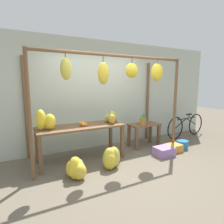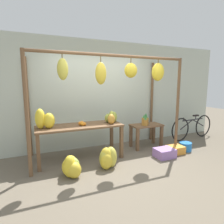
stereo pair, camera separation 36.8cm
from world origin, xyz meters
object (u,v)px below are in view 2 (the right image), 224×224
(pineapple_cluster, at_px, (145,120))
(banana_pile_on_table, at_px, (44,120))
(orange_pile, at_px, (82,124))
(parked_bicycle, at_px, (192,127))
(banana_pile_ground_left, at_px, (71,167))
(fruit_crate_purple, at_px, (175,150))
(fruit_crate_white, at_px, (165,153))
(papaya_pile, at_px, (111,118))
(banana_pile_ground_right, at_px, (107,159))
(blue_bucket, at_px, (185,146))

(pineapple_cluster, bearing_deg, banana_pile_on_table, -177.54)
(orange_pile, relative_size, parked_bicycle, 0.09)
(banana_pile_ground_left, relative_size, fruit_crate_purple, 1.15)
(fruit_crate_white, distance_m, fruit_crate_purple, 0.41)
(banana_pile_ground_left, relative_size, papaya_pile, 1.13)
(banana_pile_on_table, xyz_separation_m, banana_pile_ground_right, (1.12, -0.67, -0.76))
(orange_pile, height_order, banana_pile_ground_right, orange_pile)
(fruit_crate_white, relative_size, blue_bucket, 1.44)
(banana_pile_ground_right, distance_m, papaya_pile, 1.02)
(banana_pile_on_table, height_order, fruit_crate_white, banana_pile_on_table)
(parked_bicycle, relative_size, fruit_crate_purple, 4.44)
(pineapple_cluster, xyz_separation_m, banana_pile_ground_left, (-2.11, -0.82, -0.56))
(parked_bicycle, xyz_separation_m, papaya_pile, (-2.80, -0.23, 0.54))
(pineapple_cluster, bearing_deg, papaya_pile, -172.98)
(pineapple_cluster, relative_size, banana_pile_ground_left, 0.71)
(fruit_crate_white, bearing_deg, banana_pile_ground_left, -178.37)
(orange_pile, height_order, fruit_crate_white, orange_pile)
(fruit_crate_white, distance_m, blue_bucket, 0.79)
(pineapple_cluster, distance_m, parked_bicycle, 1.82)
(banana_pile_ground_left, distance_m, fruit_crate_white, 2.17)
(papaya_pile, bearing_deg, banana_pile_ground_right, -119.04)
(fruit_crate_white, bearing_deg, parked_bicycle, 26.64)
(banana_pile_on_table, relative_size, fruit_crate_purple, 1.10)
(banana_pile_on_table, height_order, orange_pile, banana_pile_on_table)
(banana_pile_on_table, distance_m, blue_bucket, 3.47)
(blue_bucket, xyz_separation_m, parked_bicycle, (0.95, 0.72, 0.26))
(pineapple_cluster, distance_m, blue_bucket, 1.20)
(blue_bucket, bearing_deg, pineapple_cluster, 143.36)
(orange_pile, bearing_deg, banana_pile_ground_right, -62.68)
(orange_pile, height_order, banana_pile_ground_left, orange_pile)
(banana_pile_on_table, relative_size, banana_pile_ground_right, 0.98)
(pineapple_cluster, xyz_separation_m, fruit_crate_purple, (0.45, -0.66, -0.64))
(blue_bucket, distance_m, fruit_crate_purple, 0.38)
(banana_pile_on_table, bearing_deg, banana_pile_ground_right, -30.85)
(blue_bucket, bearing_deg, papaya_pile, 165.26)
(pineapple_cluster, relative_size, fruit_crate_white, 0.73)
(fruit_crate_white, distance_m, parked_bicycle, 1.95)
(papaya_pile, bearing_deg, fruit_crate_white, -30.48)
(parked_bicycle, bearing_deg, banana_pile_on_table, -177.15)
(blue_bucket, distance_m, papaya_pile, 2.07)
(banana_pile_ground_left, bearing_deg, orange_pile, 60.14)
(papaya_pile, bearing_deg, parked_bicycle, 4.73)
(orange_pile, height_order, pineapple_cluster, pineapple_cluster)
(pineapple_cluster, bearing_deg, parked_bicycle, 3.40)
(parked_bicycle, bearing_deg, banana_pile_ground_right, -164.42)
(fruit_crate_purple, bearing_deg, banana_pile_ground_right, -176.51)
(orange_pile, relative_size, papaya_pile, 0.40)
(orange_pile, height_order, fruit_crate_purple, orange_pile)
(fruit_crate_purple, bearing_deg, orange_pile, 166.20)
(fruit_crate_white, bearing_deg, fruit_crate_purple, 13.46)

